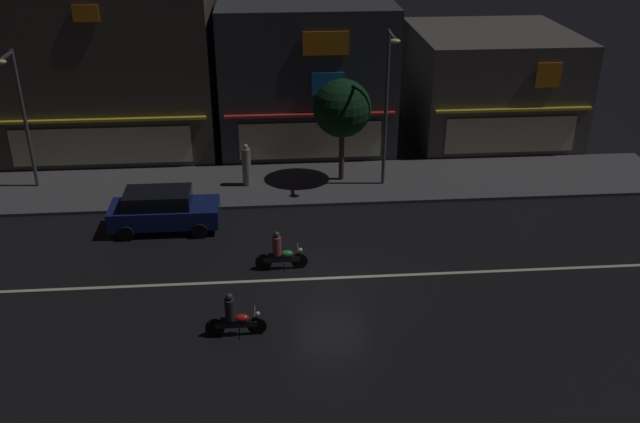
{
  "coord_description": "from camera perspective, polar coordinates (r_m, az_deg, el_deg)",
  "views": [
    {
      "loc": [
        -2.04,
        -20.99,
        12.96
      ],
      "look_at": [
        -0.11,
        3.28,
        1.04
      ],
      "focal_mm": 39.04,
      "sensor_mm": 36.0,
      "label": 1
    }
  ],
  "objects": [
    {
      "name": "ground_plane",
      "position": [
        24.75,
        0.87,
        -5.49
      ],
      "size": [
        140.0,
        140.0,
        0.0
      ],
      "primitive_type": "plane",
      "color": "black"
    },
    {
      "name": "streetlamp_mid",
      "position": [
        30.33,
        5.53,
        9.29
      ],
      "size": [
        0.44,
        1.64,
        6.95
      ],
      "color": "#47494C",
      "rests_on": "sidewalk_far"
    },
    {
      "name": "storefront_right_block",
      "position": [
        38.97,
        13.67,
        10.2
      ],
      "size": [
        8.12,
        8.38,
        5.53
      ],
      "color": "#56514C",
      "rests_on": "ground"
    },
    {
      "name": "traffic_cone",
      "position": [
        28.96,
        -9.28,
        -0.25
      ],
      "size": [
        0.36,
        0.36,
        0.55
      ],
      "primitive_type": "cone",
      "color": "orange",
      "rests_on": "ground"
    },
    {
      "name": "street_tree",
      "position": [
        31.11,
        1.83,
        8.43
      ],
      "size": [
        2.61,
        2.61,
        4.71
      ],
      "color": "#473323",
      "rests_on": "sidewalk_far"
    },
    {
      "name": "motorcycle_following",
      "position": [
        25.03,
        -3.31,
        -3.46
      ],
      "size": [
        1.9,
        0.6,
        1.52
      ],
      "rotation": [
        0.0,
        0.0,
        0.1
      ],
      "color": "black",
      "rests_on": "ground"
    },
    {
      "name": "pedestrian_on_sidewalk",
      "position": [
        31.49,
        -6.04,
        3.72
      ],
      "size": [
        0.39,
        0.39,
        1.97
      ],
      "rotation": [
        0.0,
        0.0,
        4.98
      ],
      "color": "gray",
      "rests_on": "sidewalk_far"
    },
    {
      "name": "lane_divider_stripe",
      "position": [
        24.75,
        0.87,
        -5.48
      ],
      "size": [
        31.3,
        0.16,
        0.01
      ],
      "primitive_type": "cube",
      "color": "beige",
      "rests_on": "ground"
    },
    {
      "name": "parked_car_near_kerb",
      "position": [
        28.36,
        -12.75,
        0.17
      ],
      "size": [
        4.3,
        1.98,
        1.67
      ],
      "rotation": [
        0.0,
        0.0,
        3.14
      ],
      "color": "navy",
      "rests_on": "ground"
    },
    {
      "name": "motorcycle_opposite_lane",
      "position": [
        21.76,
        -7.08,
        -8.65
      ],
      "size": [
        1.9,
        0.6,
        1.52
      ],
      "rotation": [
        0.0,
        0.0,
        3.2
      ],
      "color": "black",
      "rests_on": "ground"
    },
    {
      "name": "sidewalk_far",
      "position": [
        32.0,
        -0.5,
        2.34
      ],
      "size": [
        32.94,
        4.69,
        0.14
      ],
      "primitive_type": "cube",
      "color": "#4C4C4F",
      "rests_on": "ground"
    },
    {
      "name": "storefront_left_block",
      "position": [
        36.78,
        -17.08,
        11.65
      ],
      "size": [
        10.48,
        6.87,
        8.98
      ],
      "color": "#4C443A",
      "rests_on": "ground"
    },
    {
      "name": "streetlamp_west",
      "position": [
        32.66,
        -23.32,
        7.76
      ],
      "size": [
        0.44,
        1.64,
        6.19
      ],
      "color": "#47494C",
      "rests_on": "sidewalk_far"
    },
    {
      "name": "storefront_center_block",
      "position": [
        35.99,
        -1.15,
        11.12
      ],
      "size": [
        8.57,
        6.46,
        7.34
      ],
      "color": "#383A3F",
      "rests_on": "ground"
    }
  ]
}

